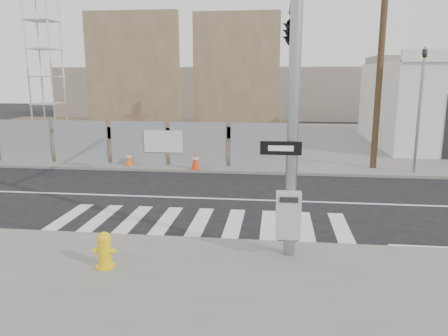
# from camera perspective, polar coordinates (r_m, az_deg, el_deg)

# --- Properties ---
(ground) EXTENTS (100.00, 100.00, 0.00)m
(ground) POSITION_cam_1_polar(r_m,az_deg,el_deg) (15.13, -1.53, -4.02)
(ground) COLOR black
(ground) RESTS_ON ground
(sidewalk_far) EXTENTS (50.00, 20.00, 0.12)m
(sidewalk_far) POSITION_cam_1_polar(r_m,az_deg,el_deg) (28.76, 2.55, 3.72)
(sidewalk_far) COLOR slate
(sidewalk_far) RESTS_ON ground
(signal_pole) EXTENTS (0.96, 5.87, 7.00)m
(signal_pole) POSITION_cam_1_polar(r_m,az_deg,el_deg) (12.37, 8.79, 14.69)
(signal_pole) COLOR gray
(signal_pole) RESTS_ON sidewalk_near
(far_signal_pole) EXTENTS (0.16, 0.20, 5.60)m
(far_signal_pole) POSITION_cam_1_polar(r_m,az_deg,el_deg) (19.88, 24.33, 8.94)
(far_signal_pole) COLOR gray
(far_signal_pole) RESTS_ON sidewalk_far
(chain_link_fence) EXTENTS (24.60, 0.04, 2.00)m
(chain_link_fence) POSITION_cam_1_polar(r_m,az_deg,el_deg) (23.08, -24.98, 3.24)
(chain_link_fence) COLOR gray
(chain_link_fence) RESTS_ON sidewalk_far
(concrete_wall_left) EXTENTS (6.00, 1.30, 8.00)m
(concrete_wall_left) POSITION_cam_1_polar(r_m,az_deg,el_deg) (28.96, -11.70, 10.13)
(concrete_wall_left) COLOR brown
(concrete_wall_left) RESTS_ON sidewalk_far
(concrete_wall_right) EXTENTS (5.50, 1.30, 8.00)m
(concrete_wall_right) POSITION_cam_1_polar(r_m,az_deg,el_deg) (28.61, 1.61, 10.35)
(concrete_wall_right) COLOR brown
(concrete_wall_right) RESTS_ON sidewalk_far
(crane_tower) EXTENTS (2.60, 2.60, 18.15)m
(crane_tower) POSITION_cam_1_polar(r_m,az_deg,el_deg) (36.10, -22.82, 18.78)
(crane_tower) COLOR slate
(crane_tower) RESTS_ON sidewalk_far
(utility_pole_right) EXTENTS (1.60, 0.28, 10.00)m
(utility_pole_right) POSITION_cam_1_polar(r_m,az_deg,el_deg) (20.39, 19.85, 14.19)
(utility_pole_right) COLOR brown
(utility_pole_right) RESTS_ON sidewalk_far
(fire_hydrant) EXTENTS (0.54, 0.54, 0.80)m
(fire_hydrant) POSITION_cam_1_polar(r_m,az_deg,el_deg) (9.82, -15.33, -10.28)
(fire_hydrant) COLOR yellow
(fire_hydrant) RESTS_ON sidewalk_near
(traffic_cone_b) EXTENTS (0.52, 0.52, 0.79)m
(traffic_cone_b) POSITION_cam_1_polar(r_m,az_deg,el_deg) (23.13, -23.28, 1.87)
(traffic_cone_b) COLOR #E1440B
(traffic_cone_b) RESTS_ON sidewalk_far
(traffic_cone_c) EXTENTS (0.43, 0.43, 0.63)m
(traffic_cone_c) POSITION_cam_1_polar(r_m,az_deg,el_deg) (20.59, -12.33, 1.21)
(traffic_cone_c) COLOR #FF600D
(traffic_cone_c) RESTS_ON sidewalk_far
(traffic_cone_d) EXTENTS (0.48, 0.48, 0.75)m
(traffic_cone_d) POSITION_cam_1_polar(r_m,az_deg,el_deg) (19.29, -3.78, 0.93)
(traffic_cone_d) COLOR #FF380D
(traffic_cone_d) RESTS_ON sidewalk_far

